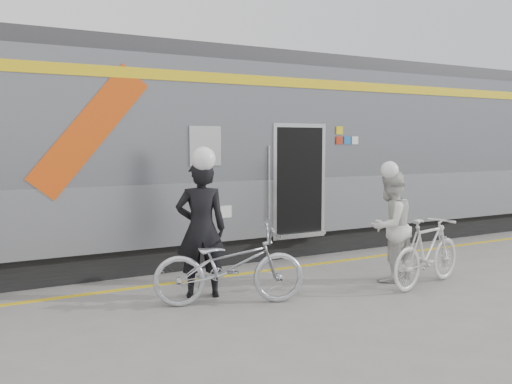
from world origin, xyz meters
TOP-DOWN VIEW (x-y plane):
  - ground at (0.00, 0.00)m, footprint 90.00×90.00m
  - train at (-0.23, 4.19)m, footprint 24.00×3.17m
  - safety_strip at (0.00, 2.15)m, footprint 24.00×0.12m
  - man at (-0.75, 1.22)m, footprint 0.87×0.72m
  - bicycle_left at (-0.55, 0.67)m, footprint 2.28×1.43m
  - woman at (2.38, 0.58)m, footprint 1.03×0.88m
  - bicycle_right at (2.68, 0.03)m, footprint 1.93×0.93m
  - helmet_man at (-0.75, 1.22)m, footprint 0.36×0.36m
  - helmet_woman at (2.38, 0.58)m, footprint 0.29×0.29m

SIDE VIEW (x-z plane):
  - ground at x=0.00m, z-range 0.00..0.00m
  - safety_strip at x=0.00m, z-range 0.00..0.01m
  - bicycle_right at x=2.68m, z-range 0.00..1.12m
  - bicycle_left at x=-0.55m, z-range 0.00..1.13m
  - woman at x=2.38m, z-range 0.00..1.84m
  - man at x=-0.75m, z-range 0.00..2.06m
  - helmet_woman at x=2.38m, z-range 1.84..2.13m
  - train at x=-0.23m, z-range 0.00..4.10m
  - helmet_man at x=-0.75m, z-range 2.06..2.41m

